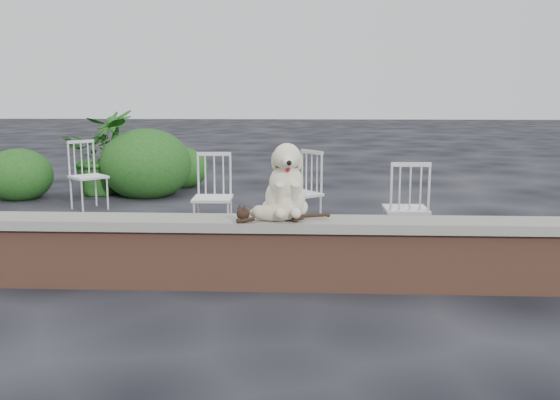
{
  "coord_description": "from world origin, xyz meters",
  "views": [
    {
      "loc": [
        0.5,
        -4.91,
        1.62
      ],
      "look_at": [
        0.26,
        0.2,
        0.7
      ],
      "focal_mm": 39.41,
      "sensor_mm": 36.0,
      "label": 1
    }
  ],
  "objects_px": {
    "chair_d": "(298,192)",
    "potted_plant_a": "(102,156)",
    "cat": "(275,212)",
    "chair_b": "(213,197)",
    "potted_plant_b": "(115,152)",
    "chair_a": "(88,175)",
    "dog": "(285,179)",
    "chair_c": "(406,207)"
  },
  "relations": [
    {
      "from": "cat",
      "to": "chair_b",
      "type": "xyz_separation_m",
      "value": [
        -0.77,
        1.74,
        -0.19
      ]
    },
    {
      "from": "dog",
      "to": "cat",
      "type": "bearing_deg",
      "value": -125.94
    },
    {
      "from": "dog",
      "to": "chair_a",
      "type": "relative_size",
      "value": 0.68
    },
    {
      "from": "chair_a",
      "to": "chair_c",
      "type": "bearing_deg",
      "value": -72.13
    },
    {
      "from": "dog",
      "to": "potted_plant_b",
      "type": "height_order",
      "value": "potted_plant_b"
    },
    {
      "from": "dog",
      "to": "potted_plant_a",
      "type": "bearing_deg",
      "value": 116.49
    },
    {
      "from": "chair_d",
      "to": "chair_c",
      "type": "bearing_deg",
      "value": 14.19
    },
    {
      "from": "dog",
      "to": "chair_d",
      "type": "distance_m",
      "value": 1.97
    },
    {
      "from": "chair_b",
      "to": "potted_plant_a",
      "type": "bearing_deg",
      "value": 125.34
    },
    {
      "from": "potted_plant_a",
      "to": "chair_b",
      "type": "bearing_deg",
      "value": -52.56
    },
    {
      "from": "cat",
      "to": "potted_plant_b",
      "type": "relative_size",
      "value": 0.69
    },
    {
      "from": "chair_a",
      "to": "potted_plant_b",
      "type": "xyz_separation_m",
      "value": [
        -0.08,
        1.44,
        0.18
      ]
    },
    {
      "from": "cat",
      "to": "chair_d",
      "type": "xyz_separation_m",
      "value": [
        0.16,
        2.07,
        -0.19
      ]
    },
    {
      "from": "dog",
      "to": "chair_c",
      "type": "xyz_separation_m",
      "value": [
        1.16,
        1.08,
        -0.43
      ]
    },
    {
      "from": "chair_a",
      "to": "potted_plant_a",
      "type": "relative_size",
      "value": 0.77
    },
    {
      "from": "potted_plant_b",
      "to": "chair_a",
      "type": "bearing_deg",
      "value": -86.79
    },
    {
      "from": "chair_d",
      "to": "chair_b",
      "type": "bearing_deg",
      "value": -108.38
    },
    {
      "from": "chair_b",
      "to": "chair_c",
      "type": "bearing_deg",
      "value": -16.44
    },
    {
      "from": "potted_plant_a",
      "to": "cat",
      "type": "bearing_deg",
      "value": -57.22
    },
    {
      "from": "chair_b",
      "to": "chair_d",
      "type": "bearing_deg",
      "value": 17.41
    },
    {
      "from": "chair_b",
      "to": "potted_plant_b",
      "type": "distance_m",
      "value": 3.67
    },
    {
      "from": "chair_a",
      "to": "potted_plant_a",
      "type": "height_order",
      "value": "potted_plant_a"
    },
    {
      "from": "chair_c",
      "to": "dog",
      "type": "bearing_deg",
      "value": 41.8
    },
    {
      "from": "cat",
      "to": "potted_plant_a",
      "type": "height_order",
      "value": "potted_plant_a"
    },
    {
      "from": "chair_b",
      "to": "potted_plant_a",
      "type": "relative_size",
      "value": 0.77
    },
    {
      "from": "chair_d",
      "to": "chair_c",
      "type": "distance_m",
      "value": 1.37
    },
    {
      "from": "chair_b",
      "to": "dog",
      "type": "bearing_deg",
      "value": -63.92
    },
    {
      "from": "potted_plant_b",
      "to": "chair_d",
      "type": "bearing_deg",
      "value": -42.44
    },
    {
      "from": "chair_d",
      "to": "chair_a",
      "type": "bearing_deg",
      "value": -151.77
    },
    {
      "from": "cat",
      "to": "chair_b",
      "type": "bearing_deg",
      "value": 106.07
    },
    {
      "from": "cat",
      "to": "potted_plant_b",
      "type": "height_order",
      "value": "potted_plant_b"
    },
    {
      "from": "chair_b",
      "to": "potted_plant_a",
      "type": "xyz_separation_m",
      "value": [
        -2.19,
        2.86,
        0.14
      ]
    },
    {
      "from": "chair_c",
      "to": "potted_plant_b",
      "type": "relative_size",
      "value": 0.72
    },
    {
      "from": "cat",
      "to": "chair_b",
      "type": "height_order",
      "value": "chair_b"
    },
    {
      "from": "chair_b",
      "to": "potted_plant_a",
      "type": "height_order",
      "value": "potted_plant_a"
    },
    {
      "from": "chair_a",
      "to": "potted_plant_b",
      "type": "bearing_deg",
      "value": 49.19
    },
    {
      "from": "dog",
      "to": "cat",
      "type": "relative_size",
      "value": 0.7
    },
    {
      "from": "dog",
      "to": "potted_plant_b",
      "type": "bearing_deg",
      "value": 114.1
    },
    {
      "from": "potted_plant_a",
      "to": "potted_plant_b",
      "type": "height_order",
      "value": "potted_plant_b"
    },
    {
      "from": "chair_d",
      "to": "potted_plant_a",
      "type": "xyz_separation_m",
      "value": [
        -3.12,
        2.53,
        0.14
      ]
    },
    {
      "from": "potted_plant_a",
      "to": "potted_plant_b",
      "type": "relative_size",
      "value": 0.93
    },
    {
      "from": "chair_a",
      "to": "potted_plant_a",
      "type": "distance_m",
      "value": 1.28
    }
  ]
}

